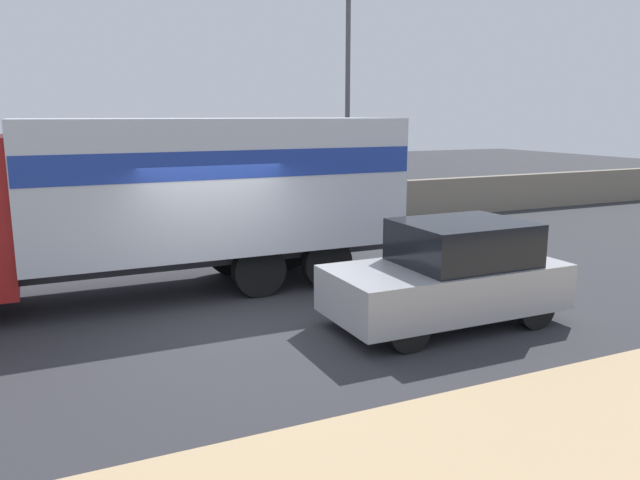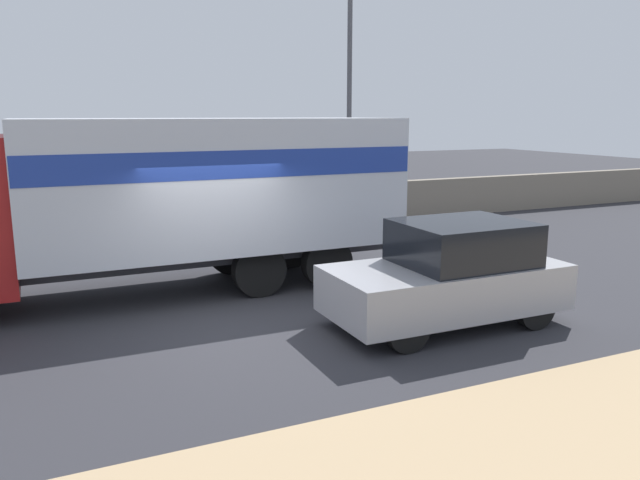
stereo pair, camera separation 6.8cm
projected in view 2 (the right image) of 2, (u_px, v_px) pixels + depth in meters
name	position (u px, v px, depth m)	size (l,w,h in m)	color
ground_plane	(236.00, 328.00, 9.98)	(80.00, 80.00, 0.00)	#2D2D33
stone_wall_backdrop	(149.00, 217.00, 16.94)	(60.00, 0.35, 1.24)	gray
street_lamp	(350.00, 73.00, 17.70)	(0.56, 0.28, 7.86)	#4C4C51
box_truck	(174.00, 189.00, 11.63)	(9.09, 2.59, 3.28)	maroon
car_hatchback	(450.00, 275.00, 10.01)	(3.83, 1.78, 1.67)	#9E9EA3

